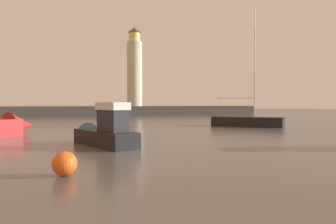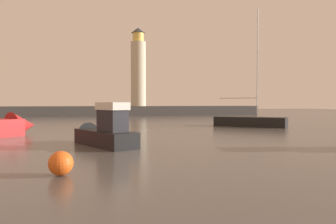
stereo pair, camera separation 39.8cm
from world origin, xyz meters
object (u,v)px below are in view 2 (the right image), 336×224
Objects in this scene: lighthouse at (138,69)px; sailboat_moored at (250,121)px; mooring_buoy at (61,163)px; motorboat_3 at (101,132)px.

sailboat_moored is at bearing -79.39° from lighthouse.
lighthouse reaches higher than mooring_buoy.
sailboat_moored is (19.55, 13.67, -0.25)m from motorboat_3.
lighthouse reaches higher than sailboat_moored.
motorboat_3 is (-12.01, -53.93, -10.31)m from lighthouse.
motorboat_3 is 9.87m from mooring_buoy.
lighthouse is 65.99m from mooring_buoy.
sailboat_moored is 31.86m from mooring_buoy.
lighthouse is 18.43× the size of mooring_buoy.
sailboat_moored reaches higher than mooring_buoy.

